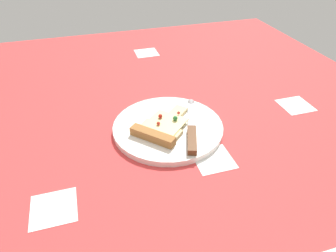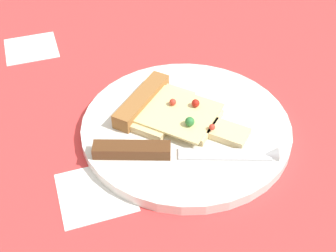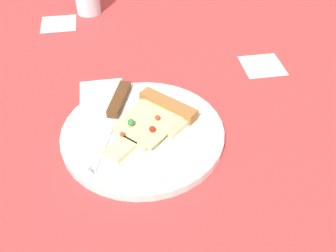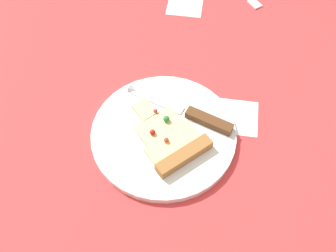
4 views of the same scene
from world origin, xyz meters
TOP-DOWN VIEW (x-y plane):
  - ground_plane at (-0.01, 0.02)cm, footprint 150.65×150.65cm
  - plate at (0.37, 8.03)cm, footprint 29.38×29.38cm
  - pizza_slice at (2.24, 9.82)cm, footprint 17.97×17.66cm
  - knife at (-5.05, 12.53)cm, footprint 10.00×23.32cm

SIDE VIEW (x-z plane):
  - ground_plane at x=-0.01cm, z-range -3.00..0.00cm
  - plate at x=0.37cm, z-range 0.00..1.59cm
  - knife at x=-5.05cm, z-range 0.97..3.42cm
  - pizza_slice at x=2.24cm, z-range 1.08..3.68cm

